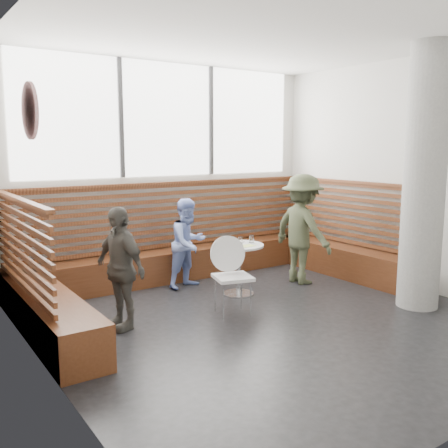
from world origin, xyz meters
TOP-DOWN VIEW (x-y plane):
  - room at (0.00, 0.00)m, footprint 5.00×5.00m
  - booth at (0.00, 1.77)m, footprint 5.00×2.50m
  - concrete_column at (1.85, -0.60)m, footprint 0.50×0.50m
  - wall_art at (-2.46, 0.40)m, footprint 0.03×0.50m
  - cafe_table at (0.27, 1.06)m, footprint 0.67×0.67m
  - cafe_chair at (-0.24, 0.53)m, footprint 0.44×0.43m
  - adult_man at (1.40, 1.03)m, footprint 0.63×1.05m
  - child_back at (-0.09, 1.76)m, footprint 0.72×0.62m
  - child_left at (-1.52, 0.79)m, footprint 0.50×0.85m
  - plate_near at (0.12, 1.13)m, footprint 0.21×0.21m
  - plate_far at (0.36, 1.20)m, footprint 0.19×0.19m
  - glass_left at (0.13, 1.03)m, footprint 0.07×0.07m
  - glass_mid at (0.29, 1.05)m, footprint 0.07×0.07m
  - glass_right at (0.49, 1.05)m, footprint 0.07×0.07m
  - menu_card at (0.30, 0.90)m, footprint 0.22×0.16m

SIDE VIEW (x-z plane):
  - booth at x=0.00m, z-range -0.31..1.13m
  - cafe_table at x=0.27m, z-range 0.15..0.84m
  - cafe_chair at x=-0.24m, z-range 0.08..1.00m
  - child_back at x=-0.09m, z-range 0.00..1.27m
  - child_left at x=-1.52m, z-range 0.00..1.35m
  - menu_card at x=0.30m, z-range 0.69..0.70m
  - plate_far at x=0.36m, z-range 0.69..0.71m
  - plate_near at x=0.12m, z-range 0.69..0.71m
  - glass_mid at x=0.29m, z-range 0.69..0.80m
  - glass_right at x=0.49m, z-range 0.69..0.80m
  - glass_left at x=0.13m, z-range 0.69..0.80m
  - adult_man at x=1.40m, z-range 0.00..1.60m
  - concrete_column at x=1.85m, z-range 0.00..3.20m
  - room at x=0.00m, z-range 0.00..3.20m
  - wall_art at x=-2.46m, z-range 2.05..2.55m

